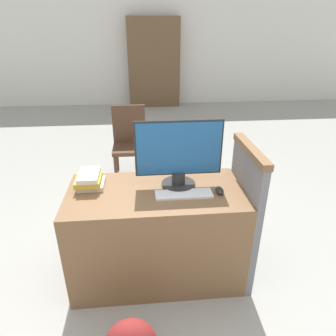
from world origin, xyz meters
The scene contains 10 objects.
ground_plane centered at (0.00, 0.00, 0.00)m, with size 20.00×20.00×0.00m, color #9E9E99.
wall_back centered at (0.00, 6.38, 1.40)m, with size 12.00×0.06×2.80m.
desk centered at (0.00, 0.33, 0.39)m, with size 1.31×0.66×0.78m.
carrel_divider centered at (0.68, 0.31, 0.56)m, with size 0.07×0.62×1.11m.
monitor centered at (0.18, 0.40, 1.03)m, with size 0.64×0.26×0.51m.
keyboard centered at (0.20, 0.25, 0.78)m, with size 0.41×0.13×0.02m.
mouse centered at (0.46, 0.26, 0.80)m, with size 0.06×0.10×0.04m.
book_stack centered at (-0.49, 0.44, 0.83)m, with size 0.20×0.24×0.11m.
far_chair centered at (-0.25, 2.24, 0.50)m, with size 0.44×0.44×0.93m.
bookshelf_far centered at (0.28, 6.14, 1.04)m, with size 1.25×0.32×2.08m.
Camera 1 is at (-0.09, -1.59, 1.88)m, focal length 32.00 mm.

